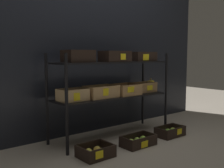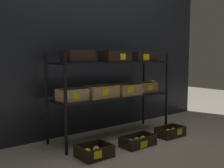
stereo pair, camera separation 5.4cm
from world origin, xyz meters
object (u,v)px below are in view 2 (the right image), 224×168
object	(u,v)px
display_rack	(114,79)
crate_ground_center_apple_green	(170,132)
crate_ground_apple_gold	(94,152)
crate_ground_apple_green	(138,142)

from	to	relation	value
display_rack	crate_ground_center_apple_green	distance (m)	0.92
display_rack	crate_ground_apple_gold	world-z (taller)	display_rack
crate_ground_apple_green	crate_ground_center_apple_green	world-z (taller)	crate_ground_center_apple_green
crate_ground_apple_green	crate_ground_center_apple_green	distance (m)	0.54
display_rack	crate_ground_apple_gold	xyz separation A→B (m)	(-0.56, -0.41, -0.63)
display_rack	crate_ground_center_apple_green	world-z (taller)	display_rack
crate_ground_apple_green	crate_ground_center_apple_green	bearing A→B (deg)	1.00
display_rack	crate_ground_apple_gold	size ratio (longest dim) A/B	5.11
crate_ground_apple_gold	crate_ground_center_apple_green	size ratio (longest dim) A/B	0.89
crate_ground_apple_gold	crate_ground_center_apple_green	bearing A→B (deg)	-0.91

